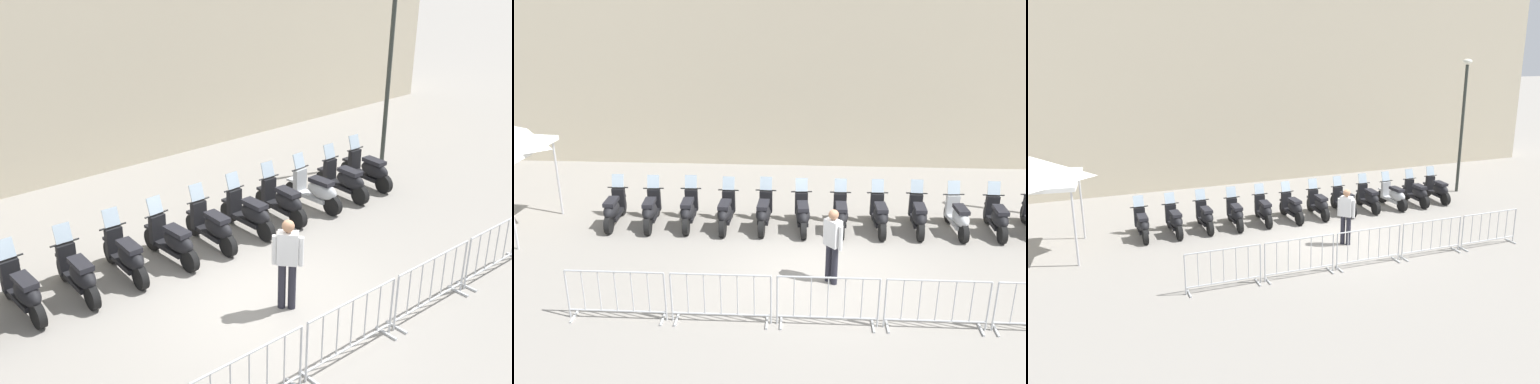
% 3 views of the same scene
% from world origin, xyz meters
% --- Properties ---
extents(ground_plane, '(120.00, 120.00, 0.00)m').
position_xyz_m(ground_plane, '(0.00, 0.00, 0.00)').
color(ground_plane, gray).
extents(motorcycle_0, '(0.60, 1.72, 1.24)m').
position_xyz_m(motorcycle_0, '(-5.75, 1.79, 0.45)').
color(motorcycle_0, black).
rests_on(motorcycle_0, ground).
extents(motorcycle_1, '(0.65, 1.72, 1.24)m').
position_xyz_m(motorcycle_1, '(-4.75, 1.89, 0.45)').
color(motorcycle_1, black).
rests_on(motorcycle_1, ground).
extents(motorcycle_2, '(0.62, 1.72, 1.24)m').
position_xyz_m(motorcycle_2, '(-3.76, 2.04, 0.45)').
color(motorcycle_2, black).
rests_on(motorcycle_2, ground).
extents(motorcycle_3, '(0.56, 1.73, 1.24)m').
position_xyz_m(motorcycle_3, '(-2.76, 2.09, 0.45)').
color(motorcycle_3, black).
rests_on(motorcycle_3, ground).
extents(motorcycle_4, '(0.56, 1.73, 1.24)m').
position_xyz_m(motorcycle_4, '(-1.76, 2.24, 0.45)').
color(motorcycle_4, black).
rests_on(motorcycle_4, ground).
extents(motorcycle_5, '(0.65, 1.72, 1.24)m').
position_xyz_m(motorcycle_5, '(-0.75, 2.29, 0.45)').
color(motorcycle_5, black).
rests_on(motorcycle_5, ground).
extents(motorcycle_6, '(0.57, 1.73, 1.24)m').
position_xyz_m(motorcycle_6, '(0.24, 2.42, 0.45)').
color(motorcycle_6, black).
rests_on(motorcycle_6, ground).
extents(motorcycle_7, '(0.62, 1.72, 1.24)m').
position_xyz_m(motorcycle_7, '(1.24, 2.55, 0.45)').
color(motorcycle_7, black).
rests_on(motorcycle_7, ground).
extents(motorcycle_8, '(0.56, 1.73, 1.24)m').
position_xyz_m(motorcycle_8, '(2.23, 2.68, 0.45)').
color(motorcycle_8, black).
rests_on(motorcycle_8, ground).
extents(motorcycle_9, '(0.66, 1.72, 1.24)m').
position_xyz_m(motorcycle_9, '(3.24, 2.76, 0.45)').
color(motorcycle_9, black).
rests_on(motorcycle_9, ground).
extents(motorcycle_10, '(0.57, 1.73, 1.24)m').
position_xyz_m(motorcycle_10, '(4.23, 2.87, 0.45)').
color(motorcycle_10, black).
rests_on(motorcycle_10, ground).
extents(barrier_segment_0, '(1.95, 0.64, 1.07)m').
position_xyz_m(barrier_segment_0, '(-3.86, -2.43, 0.52)').
color(barrier_segment_0, '#B2B5B7').
rests_on(barrier_segment_0, ground).
extents(barrier_segment_1, '(1.95, 0.64, 1.07)m').
position_xyz_m(barrier_segment_1, '(-1.82, -2.20, 0.52)').
color(barrier_segment_1, '#B2B5B7').
rests_on(barrier_segment_1, ground).
extents(barrier_segment_2, '(1.95, 0.64, 1.07)m').
position_xyz_m(barrier_segment_2, '(0.22, -1.98, 0.52)').
color(barrier_segment_2, '#B2B5B7').
rests_on(barrier_segment_2, ground).
extents(barrier_segment_3, '(1.95, 0.64, 1.07)m').
position_xyz_m(barrier_segment_3, '(2.25, -1.76, 0.52)').
color(barrier_segment_3, '#B2B5B7').
rests_on(barrier_segment_3, ground).
extents(officer_near_row_end, '(0.44, 0.40, 1.73)m').
position_xyz_m(officer_near_row_end, '(0.18, -0.31, 0.98)').
color(officer_near_row_end, '#23232D').
rests_on(officer_near_row_end, ground).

